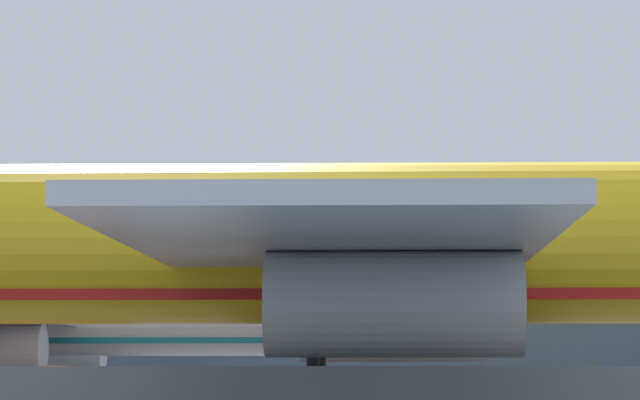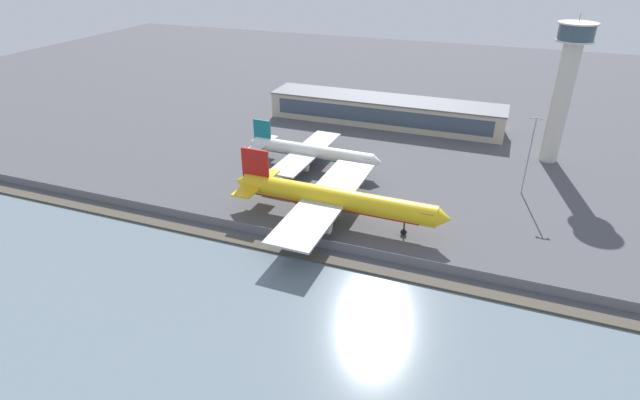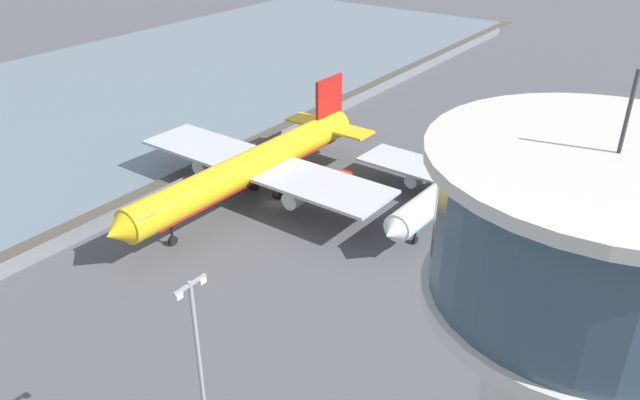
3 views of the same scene
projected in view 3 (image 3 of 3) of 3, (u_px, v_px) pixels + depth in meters
ground_plane at (276, 203)px, 104.35m from camera, size 500.00×500.00×0.00m
waterfront_lagoon at (33, 117)px, 141.02m from camera, size 320.00×98.00×0.01m
shoreline_seawall at (189, 171)px, 114.82m from camera, size 320.00×3.00×0.50m
perimeter_fence at (207, 172)px, 112.06m from camera, size 280.00×0.10×2.37m
cargo_jet_yellow at (254, 166)px, 102.53m from camera, size 55.98×47.83×16.21m
passenger_jet_white_teal at (461, 180)px, 100.55m from camera, size 44.03×37.59×13.01m
baggage_tug at (223, 177)px, 111.38m from camera, size 3.21×1.62×1.80m
ops_van at (339, 179)px, 109.45m from camera, size 5.60×3.71×2.48m
apron_light_mast_apron_west at (201, 379)px, 50.91m from camera, size 3.20×0.40×21.87m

